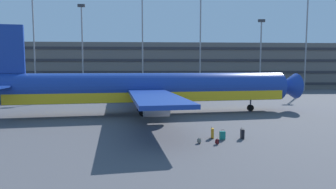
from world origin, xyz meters
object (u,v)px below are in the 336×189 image
suitcase_navy (242,134)px  suitcase_scuffed (212,133)px  backpack_red (199,141)px  airliner (149,89)px  backpack_black (217,142)px  suitcase_small (222,135)px

suitcase_navy → suitcase_scuffed: 2.50m
suitcase_scuffed → backpack_red: suitcase_scuffed is taller
airliner → suitcase_scuffed: bearing=-67.1°
airliner → backpack_black: bearing=-70.0°
airliner → suitcase_navy: size_ratio=44.76×
airliner → suitcase_small: size_ratio=48.09×
suitcase_navy → backpack_black: bearing=-146.4°
airliner → suitcase_small: airliner is taller
backpack_red → backpack_black: bearing=-14.6°
suitcase_small → suitcase_scuffed: bearing=138.6°
airliner → backpack_black: airliner is taller
suitcase_navy → backpack_red: size_ratio=2.03×
suitcase_navy → backpack_black: size_ratio=1.90×
suitcase_small → backpack_red: size_ratio=1.89×
suitcase_small → backpack_red: bearing=-154.0°
suitcase_scuffed → backpack_black: suitcase_scuffed is taller
airliner → backpack_red: airliner is taller
airliner → suitcase_scuffed: 14.60m
suitcase_navy → backpack_red: (-3.87, -1.33, -0.23)m
backpack_black → backpack_red: bearing=165.4°
suitcase_small → backpack_black: (-0.76, -1.37, -0.17)m
backpack_black → backpack_red: backpack_black is taller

